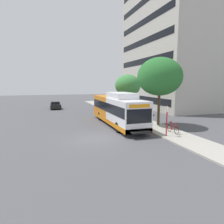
{
  "coord_description": "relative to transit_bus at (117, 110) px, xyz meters",
  "views": [
    {
      "loc": [
        -3.63,
        -16.11,
        4.63
      ],
      "look_at": [
        2.89,
        3.94,
        1.6
      ],
      "focal_mm": 32.28,
      "sensor_mm": 36.0,
      "label": 1
    }
  ],
  "objects": [
    {
      "name": "bicycle_parked",
      "position": [
        3.38,
        -5.71,
        -1.14
      ],
      "size": [
        0.52,
        1.76,
        1.02
      ],
      "color": "black",
      "rests_on": "sidewalk_curb"
    },
    {
      "name": "street_tree_near_stop",
      "position": [
        4.13,
        -1.92,
        3.61
      ],
      "size": [
        4.76,
        4.76,
        7.21
      ],
      "color": "#4C3823",
      "rests_on": "sidewalk_curb"
    },
    {
      "name": "sidewalk_curb",
      "position": [
        3.23,
        1.14,
        -1.63
      ],
      "size": [
        3.0,
        56.0,
        0.14
      ],
      "primitive_type": "cube",
      "color": "#A8A399",
      "rests_on": "ground"
    },
    {
      "name": "ground_plane",
      "position": [
        -3.77,
        3.14,
        -1.7
      ],
      "size": [
        120.0,
        120.0,
        0.0
      ],
      "primitive_type": "plane",
      "color": "#4C4C51"
    },
    {
      "name": "street_tree_mid_block",
      "position": [
        4.01,
        6.64,
        2.59
      ],
      "size": [
        3.75,
        3.75,
        5.76
      ],
      "color": "#4C3823",
      "rests_on": "sidewalk_curb"
    },
    {
      "name": "parked_car_far_lane",
      "position": [
        -5.96,
        17.11,
        -1.04
      ],
      "size": [
        1.8,
        4.5,
        1.33
      ],
      "color": "black",
      "rests_on": "ground"
    },
    {
      "name": "bus_stop_sign_pole",
      "position": [
        2.25,
        -6.36,
        -0.05
      ],
      "size": [
        0.1,
        0.36,
        2.6
      ],
      "color": "red",
      "rests_on": "sidewalk_curb"
    },
    {
      "name": "transit_bus",
      "position": [
        0.0,
        0.0,
        0.0
      ],
      "size": [
        2.58,
        12.25,
        3.65
      ],
      "color": "white",
      "rests_on": "ground"
    },
    {
      "name": "apartment_tower_backdrop",
      "position": [
        15.53,
        13.3,
        12.01
      ],
      "size": [
        11.85,
        20.66,
        27.42
      ],
      "color": "#BCB7AD",
      "rests_on": "ground"
    }
  ]
}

